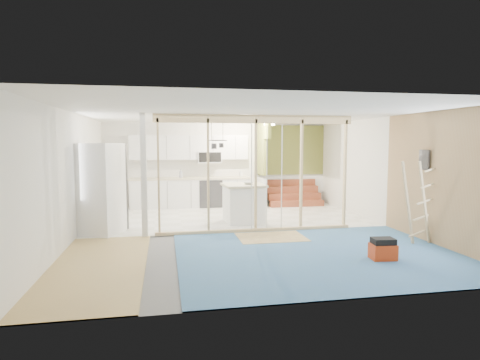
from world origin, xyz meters
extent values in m
cube|color=slate|center=(0.00, 0.00, 0.00)|extent=(7.00, 8.00, 0.01)
cube|color=white|center=(0.00, 0.00, 2.60)|extent=(7.00, 8.00, 0.01)
cube|color=white|center=(0.00, 4.00, 1.30)|extent=(7.00, 0.01, 2.60)
cube|color=white|center=(0.00, -4.00, 1.30)|extent=(7.00, 0.01, 2.60)
cube|color=white|center=(-3.50, 0.00, 1.30)|extent=(0.01, 8.00, 2.60)
cube|color=white|center=(3.50, 0.00, 1.30)|extent=(0.01, 8.00, 2.60)
cube|color=white|center=(0.00, 2.00, 0.01)|extent=(7.00, 4.00, 0.02)
cube|color=teal|center=(1.00, -2.00, 0.01)|extent=(5.00, 4.00, 0.02)
cube|color=#D5B86D|center=(-2.75, -2.00, 0.01)|extent=(1.50, 4.00, 0.02)
cube|color=#D2BA74|center=(0.50, -0.60, 0.02)|extent=(1.40, 1.00, 0.01)
cube|color=beige|center=(0.30, 0.00, 2.50)|extent=(4.40, 0.09, 0.18)
cube|color=beige|center=(0.30, 0.00, 0.05)|extent=(4.40, 0.09, 0.06)
cube|color=silver|center=(-2.10, 0.00, 1.30)|extent=(0.12, 0.14, 2.60)
cube|color=beige|center=(-1.80, 0.00, 1.30)|extent=(0.04, 0.09, 2.40)
cube|color=beige|center=(-0.75, 0.00, 1.30)|extent=(0.04, 0.09, 2.40)
cube|color=beige|center=(0.30, 0.00, 1.30)|extent=(0.05, 0.09, 2.40)
cube|color=beige|center=(1.35, 0.00, 1.30)|extent=(0.04, 0.09, 2.40)
cube|color=beige|center=(2.40, 0.00, 1.30)|extent=(0.04, 0.09, 2.40)
cylinder|color=silver|center=(0.20, -0.03, 1.22)|extent=(0.02, 0.02, 2.35)
cylinder|color=silver|center=(0.90, 0.02, 1.22)|extent=(0.02, 0.02, 2.35)
cylinder|color=silver|center=(0.55, 0.00, 1.22)|extent=(0.02, 0.02, 2.35)
cube|color=white|center=(-0.90, 3.70, 0.44)|extent=(3.60, 0.60, 0.88)
cube|color=beige|center=(-0.90, 3.70, 0.91)|extent=(3.66, 0.64, 0.05)
cube|color=white|center=(-3.20, 2.60, 0.44)|extent=(0.60, 1.60, 0.88)
cube|color=beige|center=(-3.20, 2.60, 0.91)|extent=(0.64, 1.64, 0.05)
cube|color=white|center=(-0.90, 3.82, 1.85)|extent=(3.60, 0.34, 0.75)
cube|color=white|center=(-0.30, 3.78, 1.55)|extent=(0.72, 0.38, 0.36)
cube|color=black|center=(-0.30, 3.59, 1.55)|extent=(0.68, 0.02, 0.30)
cube|color=olive|center=(1.30, 3.55, 1.80)|extent=(0.10, 0.90, 1.60)
cube|color=white|center=(1.30, 3.55, 0.45)|extent=(0.10, 0.90, 0.90)
cube|color=olive|center=(1.30, 2.85, 2.35)|extent=(0.10, 0.50, 0.50)
cube|color=olive|center=(2.40, 3.97, 1.75)|extent=(2.20, 0.04, 1.60)
cube|color=white|center=(2.40, 3.97, 0.45)|extent=(2.20, 0.04, 0.90)
cube|color=brown|center=(2.35, 3.20, 0.10)|extent=(1.70, 0.26, 0.20)
cube|color=brown|center=(2.35, 3.46, 0.30)|extent=(1.70, 0.26, 0.20)
cube|color=brown|center=(2.35, 3.72, 0.50)|extent=(1.70, 0.26, 0.20)
cube|color=brown|center=(2.35, 3.98, 0.70)|extent=(1.70, 0.26, 0.20)
torus|color=black|center=(-0.30, 1.90, 2.05)|extent=(0.52, 0.52, 0.02)
cylinder|color=black|center=(-0.45, 1.90, 2.30)|extent=(0.01, 0.01, 0.50)
cylinder|color=black|center=(-0.15, 1.90, 2.30)|extent=(0.01, 0.01, 0.50)
cylinder|color=#333338|center=(-0.40, 1.80, 1.90)|extent=(0.14, 0.14, 0.14)
cylinder|color=#333338|center=(-0.18, 2.00, 1.92)|extent=(0.12, 0.12, 0.12)
cube|color=tan|center=(3.48, -2.00, 1.30)|extent=(0.02, 4.00, 2.60)
cube|color=#333338|center=(3.43, -1.40, 1.65)|extent=(0.04, 0.30, 0.40)
cylinder|color=#FFEABF|center=(1.40, 3.00, 2.54)|extent=(0.32, 0.32, 0.08)
cube|color=white|center=(-3.08, 0.45, 0.99)|extent=(1.11, 1.09, 1.98)
cube|color=#333338|center=(-2.66, 0.45, 0.99)|extent=(0.32, 0.74, 1.94)
cube|color=white|center=(0.24, 1.10, 0.45)|extent=(0.94, 0.94, 0.89)
cube|color=beige|center=(0.24, 1.10, 0.94)|extent=(1.05, 1.05, 0.05)
imported|color=silver|center=(0.36, 1.02, 1.00)|extent=(0.33, 0.33, 0.06)
imported|color=#9FA1B1|center=(-1.19, 3.64, 1.07)|extent=(0.14, 0.14, 0.27)
imported|color=white|center=(0.70, 3.81, 1.02)|extent=(0.11, 0.11, 0.19)
cube|color=#B83411|center=(1.94, -2.49, 0.14)|extent=(0.43, 0.34, 0.28)
cube|color=black|center=(1.94, -2.49, 0.33)|extent=(0.39, 0.30, 0.10)
cube|color=tan|center=(2.92, -1.67, 0.83)|extent=(0.39, 0.11, 1.63)
cube|color=tan|center=(3.28, -1.67, 0.83)|extent=(0.39, 0.11, 1.63)
cube|color=tan|center=(3.14, -1.67, 0.22)|extent=(0.39, 0.11, 0.11)
cube|color=tan|center=(3.21, -1.67, 0.54)|extent=(0.39, 0.11, 0.11)
cube|color=tan|center=(3.27, -1.67, 0.85)|extent=(0.39, 0.11, 0.11)
cube|color=tan|center=(3.34, -1.67, 1.16)|extent=(0.39, 0.11, 0.11)
cube|color=tan|center=(3.40, -1.67, 1.48)|extent=(0.39, 0.11, 0.11)
camera|label=1|loc=(-1.68, -8.57, 1.99)|focal=30.00mm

